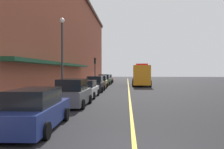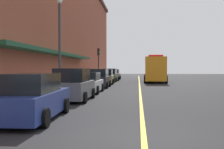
% 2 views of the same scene
% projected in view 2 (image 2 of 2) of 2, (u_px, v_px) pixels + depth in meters
% --- Properties ---
extents(ground_plane, '(112.00, 112.00, 0.00)m').
position_uv_depth(ground_plane, '(139.00, 84.00, 32.46)').
color(ground_plane, '#232326').
extents(sidewalk_left, '(2.40, 70.00, 0.15)m').
position_uv_depth(sidewalk_left, '(87.00, 83.00, 33.04)').
color(sidewalk_left, '#ADA8A0').
rests_on(sidewalk_left, ground).
extents(lane_center_stripe, '(0.16, 70.00, 0.01)m').
position_uv_depth(lane_center_stripe, '(139.00, 84.00, 32.46)').
color(lane_center_stripe, gold).
rests_on(lane_center_stripe, ground).
extents(brick_building_left, '(10.64, 64.00, 15.14)m').
position_uv_depth(brick_building_left, '(35.00, 19.00, 32.42)').
color(brick_building_left, brown).
rests_on(brick_building_left, ground).
extents(parked_car_0, '(2.08, 4.83, 1.70)m').
position_uv_depth(parked_car_0, '(33.00, 98.00, 10.23)').
color(parked_car_0, navy).
rests_on(parked_car_0, ground).
extents(parked_car_1, '(2.13, 4.19, 1.87)m').
position_uv_depth(parked_car_1, '(73.00, 86.00, 16.20)').
color(parked_car_1, '#595B60').
rests_on(parked_car_1, ground).
extents(parked_car_2, '(2.00, 4.46, 1.57)m').
position_uv_depth(parked_car_2, '(88.00, 83.00, 21.21)').
color(parked_car_2, silver).
rests_on(parked_car_2, ground).
extents(parked_car_3, '(2.01, 4.24, 1.80)m').
position_uv_depth(parked_car_3, '(99.00, 79.00, 26.88)').
color(parked_car_3, black).
rests_on(parked_car_3, ground).
extents(parked_car_4, '(2.09, 4.55, 1.73)m').
position_uv_depth(parked_car_4, '(106.00, 77.00, 32.75)').
color(parked_car_4, '#A5844C').
rests_on(parked_car_4, ground).
extents(parked_car_5, '(2.23, 4.91, 1.80)m').
position_uv_depth(parked_car_5, '(110.00, 75.00, 38.93)').
color(parked_car_5, '#2D5133').
rests_on(parked_car_5, ground).
extents(parked_car_6, '(2.08, 4.27, 1.67)m').
position_uv_depth(parked_car_6, '(114.00, 75.00, 44.58)').
color(parked_car_6, maroon).
rests_on(parked_car_6, ground).
extents(utility_truck, '(3.04, 8.78, 3.48)m').
position_uv_depth(utility_truck, '(155.00, 70.00, 36.89)').
color(utility_truck, orange).
rests_on(utility_truck, ground).
extents(parking_meter_0, '(0.14, 0.18, 1.33)m').
position_uv_depth(parking_meter_0, '(88.00, 76.00, 28.89)').
color(parking_meter_0, '#4C4C51').
rests_on(parking_meter_0, sidewalk_left).
extents(parking_meter_1, '(0.14, 0.18, 1.33)m').
position_uv_depth(parking_meter_1, '(71.00, 79.00, 21.72)').
color(parking_meter_1, '#4C4C51').
rests_on(parking_meter_1, sidewalk_left).
extents(parking_meter_2, '(0.14, 0.18, 1.33)m').
position_uv_depth(parking_meter_2, '(97.00, 75.00, 34.87)').
color(parking_meter_2, '#4C4C51').
rests_on(parking_meter_2, sidewalk_left).
extents(street_lamp_left, '(0.44, 0.44, 6.94)m').
position_uv_depth(street_lamp_left, '(60.00, 34.00, 20.57)').
color(street_lamp_left, '#33383D').
rests_on(street_lamp_left, sidewalk_left).
extents(traffic_light_near, '(0.38, 0.36, 4.30)m').
position_uv_depth(traffic_light_near, '(99.00, 58.00, 36.16)').
color(traffic_light_near, '#232326').
rests_on(traffic_light_near, sidewalk_left).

